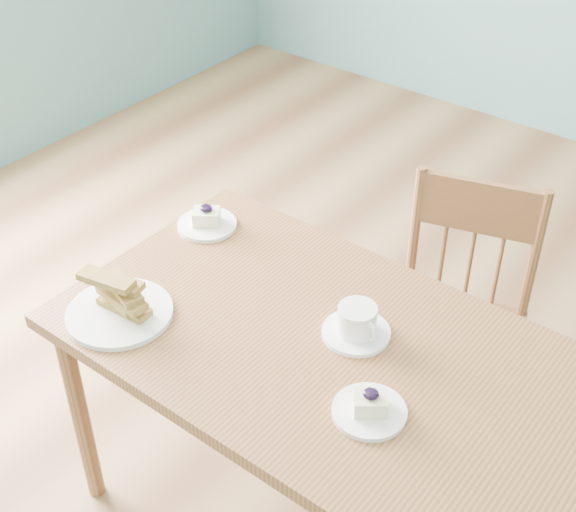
{
  "coord_description": "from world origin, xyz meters",
  "views": [
    {
      "loc": [
        0.55,
        -1.15,
        1.91
      ],
      "look_at": [
        -0.34,
        0.01,
        0.82
      ],
      "focal_mm": 50.0,
      "sensor_mm": 36.0,
      "label": 1
    }
  ],
  "objects_px": {
    "dining_table": "(328,367)",
    "cheesecake_plate_far": "(207,221)",
    "coffee_cup": "(357,324)",
    "cheesecake_plate_near": "(370,408)",
    "dining_chair": "(456,320)",
    "biscotti_plate": "(118,303)"
  },
  "relations": [
    {
      "from": "cheesecake_plate_near",
      "to": "coffee_cup",
      "type": "bearing_deg",
      "value": 130.08
    },
    {
      "from": "coffee_cup",
      "to": "biscotti_plate",
      "type": "relative_size",
      "value": 0.63
    },
    {
      "from": "dining_table",
      "to": "cheesecake_plate_far",
      "type": "bearing_deg",
      "value": 161.57
    },
    {
      "from": "coffee_cup",
      "to": "dining_table",
      "type": "bearing_deg",
      "value": -93.48
    },
    {
      "from": "dining_chair",
      "to": "biscotti_plate",
      "type": "height_order",
      "value": "dining_chair"
    },
    {
      "from": "dining_chair",
      "to": "cheesecake_plate_near",
      "type": "height_order",
      "value": "dining_chair"
    },
    {
      "from": "cheesecake_plate_far",
      "to": "coffee_cup",
      "type": "height_order",
      "value": "coffee_cup"
    },
    {
      "from": "cheesecake_plate_far",
      "to": "biscotti_plate",
      "type": "distance_m",
      "value": 0.41
    },
    {
      "from": "coffee_cup",
      "to": "biscotti_plate",
      "type": "xyz_separation_m",
      "value": [
        -0.48,
        -0.28,
        0.0
      ]
    },
    {
      "from": "dining_table",
      "to": "biscotti_plate",
      "type": "relative_size",
      "value": 5.01
    },
    {
      "from": "dining_chair",
      "to": "biscotti_plate",
      "type": "relative_size",
      "value": 3.23
    },
    {
      "from": "dining_table",
      "to": "biscotti_plate",
      "type": "xyz_separation_m",
      "value": [
        -0.45,
        -0.22,
        0.1
      ]
    },
    {
      "from": "cheesecake_plate_near",
      "to": "cheesecake_plate_far",
      "type": "xyz_separation_m",
      "value": [
        -0.72,
        0.3,
        0.0
      ]
    },
    {
      "from": "dining_chair",
      "to": "biscotti_plate",
      "type": "xyz_separation_m",
      "value": [
        -0.52,
        -0.75,
        0.3
      ]
    },
    {
      "from": "dining_table",
      "to": "cheesecake_plate_far",
      "type": "distance_m",
      "value": 0.57
    },
    {
      "from": "dining_chair",
      "to": "coffee_cup",
      "type": "bearing_deg",
      "value": -111.92
    },
    {
      "from": "dining_table",
      "to": "biscotti_plate",
      "type": "height_order",
      "value": "biscotti_plate"
    },
    {
      "from": "dining_table",
      "to": "dining_chair",
      "type": "bearing_deg",
      "value": 82.7
    },
    {
      "from": "coffee_cup",
      "to": "cheesecake_plate_far",
      "type": "bearing_deg",
      "value": -172.4
    },
    {
      "from": "dining_table",
      "to": "dining_chair",
      "type": "height_order",
      "value": "dining_chair"
    },
    {
      "from": "dining_table",
      "to": "coffee_cup",
      "type": "height_order",
      "value": "coffee_cup"
    },
    {
      "from": "dining_table",
      "to": "cheesecake_plate_far",
      "type": "xyz_separation_m",
      "value": [
        -0.54,
        0.18,
        0.08
      ]
    }
  ]
}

